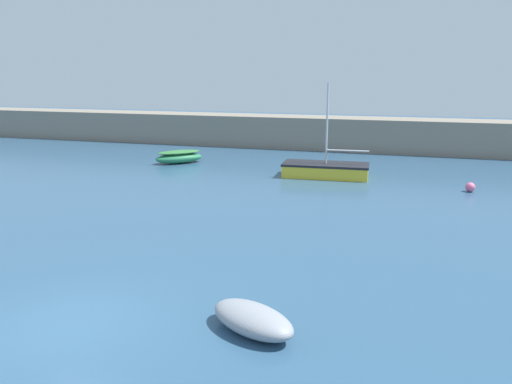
# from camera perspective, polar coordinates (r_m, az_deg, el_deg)

# --- Properties ---
(ground_plane) EXTENTS (120.00, 120.00, 0.20)m
(ground_plane) POSITION_cam_1_polar(r_m,az_deg,el_deg) (12.24, -20.57, -14.58)
(ground_plane) COLOR #2D5170
(harbor_breakwater) EXTENTS (60.96, 3.10, 2.32)m
(harbor_breakwater) POSITION_cam_1_polar(r_m,az_deg,el_deg) (37.53, 6.35, 6.79)
(harbor_breakwater) COLOR gray
(harbor_breakwater) RESTS_ON ground_plane
(sailboat_short_mast) EXTENTS (4.67, 2.17, 4.97)m
(sailboat_short_mast) POSITION_cam_1_polar(r_m,az_deg,el_deg) (27.11, 7.96, 2.55)
(sailboat_short_mast) COLOR yellow
(sailboat_short_mast) RESTS_ON ground_plane
(fishing_dinghy_green) EXTENTS (2.40, 1.91, 0.58)m
(fishing_dinghy_green) POSITION_cam_1_polar(r_m,az_deg,el_deg) (11.12, -0.39, -14.34)
(fishing_dinghy_green) COLOR gray
(fishing_dinghy_green) RESTS_ON ground_plane
(rowboat_with_red_cover) EXTENTS (2.94, 2.89, 0.80)m
(rowboat_with_red_cover) POSITION_cam_1_polar(r_m,az_deg,el_deg) (31.35, -8.78, 4.00)
(rowboat_with_red_cover) COLOR #287A4C
(rowboat_with_red_cover) RESTS_ON ground_plane
(mooring_buoy_pink) EXTENTS (0.45, 0.45, 0.45)m
(mooring_buoy_pink) POSITION_cam_1_polar(r_m,az_deg,el_deg) (25.59, 23.29, 0.51)
(mooring_buoy_pink) COLOR #EA668C
(mooring_buoy_pink) RESTS_ON ground_plane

